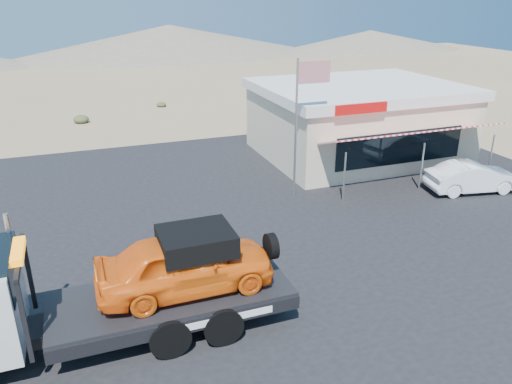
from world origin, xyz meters
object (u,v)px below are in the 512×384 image
(white_sedan, at_px, (473,177))
(flagpole, at_px, (301,113))
(tow_truck, at_px, (104,286))
(jerky_store, at_px, (357,120))

(white_sedan, bearing_deg, flagpole, 84.04)
(tow_truck, xyz_separation_m, jerky_store, (14.40, 11.73, 0.36))
(white_sedan, xyz_separation_m, jerky_store, (-2.03, 6.74, 1.29))
(tow_truck, xyz_separation_m, flagpole, (8.83, 7.26, 2.13))
(jerky_store, bearing_deg, tow_truck, -140.82)
(tow_truck, relative_size, flagpole, 1.51)
(tow_truck, relative_size, white_sedan, 2.20)
(jerky_store, relative_size, flagpole, 1.73)
(flagpole, bearing_deg, tow_truck, -140.58)
(white_sedan, relative_size, flagpole, 0.69)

